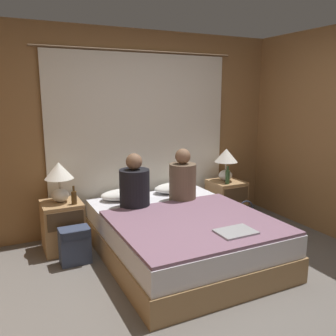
{
  "coord_description": "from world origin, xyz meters",
  "views": [
    {
      "loc": [
        -1.69,
        -2.28,
        1.73
      ],
      "look_at": [
        0.0,
        1.17,
        0.92
      ],
      "focal_mm": 38.0,
      "sensor_mm": 36.0,
      "label": 1
    }
  ],
  "objects_px": {
    "lamp_right": "(226,160)",
    "handbag_on_floor": "(245,220)",
    "nightstand_right": "(226,200)",
    "lamp_left": "(59,176)",
    "bed": "(181,236)",
    "person_left_in_bed": "(135,186)",
    "pillow_right": "(175,188)",
    "backpack_on_floor": "(75,243)",
    "nightstand_left": "(63,226)",
    "beer_bottle_on_right_stand": "(227,177)",
    "pillow_left": "(124,194)",
    "person_right_in_bed": "(183,179)",
    "laptop_on_bed": "(236,232)",
    "beer_bottle_on_left_stand": "(74,197)"
  },
  "relations": [
    {
      "from": "handbag_on_floor",
      "to": "lamp_left",
      "type": "bearing_deg",
      "value": 168.89
    },
    {
      "from": "nightstand_left",
      "to": "person_left_in_bed",
      "type": "distance_m",
      "value": 0.92
    },
    {
      "from": "lamp_left",
      "to": "pillow_left",
      "type": "distance_m",
      "value": 0.82
    },
    {
      "from": "lamp_right",
      "to": "backpack_on_floor",
      "type": "xyz_separation_m",
      "value": [
        -2.16,
        -0.43,
        -0.62
      ]
    },
    {
      "from": "laptop_on_bed",
      "to": "handbag_on_floor",
      "type": "height_order",
      "value": "laptop_on_bed"
    },
    {
      "from": "nightstand_right",
      "to": "person_left_in_bed",
      "type": "height_order",
      "value": "person_left_in_bed"
    },
    {
      "from": "nightstand_right",
      "to": "person_right_in_bed",
      "type": "bearing_deg",
      "value": -161.67
    },
    {
      "from": "lamp_left",
      "to": "laptop_on_bed",
      "type": "height_order",
      "value": "lamp_left"
    },
    {
      "from": "pillow_left",
      "to": "laptop_on_bed",
      "type": "bearing_deg",
      "value": -70.91
    },
    {
      "from": "handbag_on_floor",
      "to": "nightstand_right",
      "type": "bearing_deg",
      "value": 92.64
    },
    {
      "from": "lamp_left",
      "to": "pillow_left",
      "type": "height_order",
      "value": "lamp_left"
    },
    {
      "from": "lamp_left",
      "to": "person_left_in_bed",
      "type": "xyz_separation_m",
      "value": [
        0.76,
        -0.31,
        -0.12
      ]
    },
    {
      "from": "pillow_left",
      "to": "handbag_on_floor",
      "type": "height_order",
      "value": "pillow_left"
    },
    {
      "from": "lamp_left",
      "to": "person_left_in_bed",
      "type": "distance_m",
      "value": 0.83
    },
    {
      "from": "lamp_right",
      "to": "handbag_on_floor",
      "type": "relative_size",
      "value": 1.16
    },
    {
      "from": "backpack_on_floor",
      "to": "handbag_on_floor",
      "type": "height_order",
      "value": "backpack_on_floor"
    },
    {
      "from": "nightstand_left",
      "to": "lamp_right",
      "type": "xyz_separation_m",
      "value": [
        2.2,
        0.03,
        0.56
      ]
    },
    {
      "from": "backpack_on_floor",
      "to": "beer_bottle_on_right_stand",
      "type": "bearing_deg",
      "value": 7.47
    },
    {
      "from": "nightstand_left",
      "to": "laptop_on_bed",
      "type": "bearing_deg",
      "value": -48.41
    },
    {
      "from": "nightstand_right",
      "to": "beer_bottle_on_right_stand",
      "type": "relative_size",
      "value": 2.31
    },
    {
      "from": "nightstand_left",
      "to": "person_right_in_bed",
      "type": "xyz_separation_m",
      "value": [
        1.37,
        -0.28,
        0.45
      ]
    },
    {
      "from": "backpack_on_floor",
      "to": "beer_bottle_on_left_stand",
      "type": "bearing_deg",
      "value": 75.59
    },
    {
      "from": "lamp_right",
      "to": "laptop_on_bed",
      "type": "height_order",
      "value": "lamp_right"
    },
    {
      "from": "lamp_left",
      "to": "laptop_on_bed",
      "type": "distance_m",
      "value": 1.99
    },
    {
      "from": "lamp_left",
      "to": "pillow_right",
      "type": "xyz_separation_m",
      "value": [
        1.45,
        0.05,
        -0.31
      ]
    },
    {
      "from": "lamp_right",
      "to": "beer_bottle_on_left_stand",
      "type": "bearing_deg",
      "value": -175.68
    },
    {
      "from": "nightstand_left",
      "to": "pillow_left",
      "type": "height_order",
      "value": "pillow_left"
    },
    {
      "from": "nightstand_left",
      "to": "beer_bottle_on_right_stand",
      "type": "distance_m",
      "value": 2.16
    },
    {
      "from": "lamp_right",
      "to": "laptop_on_bed",
      "type": "bearing_deg",
      "value": -121.97
    },
    {
      "from": "beer_bottle_on_left_stand",
      "to": "handbag_on_floor",
      "type": "bearing_deg",
      "value": -7.55
    },
    {
      "from": "nightstand_right",
      "to": "person_right_in_bed",
      "type": "xyz_separation_m",
      "value": [
        -0.84,
        -0.28,
        0.45
      ]
    },
    {
      "from": "nightstand_left",
      "to": "laptop_on_bed",
      "type": "height_order",
      "value": "nightstand_left"
    },
    {
      "from": "bed",
      "to": "person_right_in_bed",
      "type": "bearing_deg",
      "value": 59.6
    },
    {
      "from": "laptop_on_bed",
      "to": "nightstand_left",
      "type": "bearing_deg",
      "value": 131.59
    },
    {
      "from": "person_left_in_bed",
      "to": "person_right_in_bed",
      "type": "relative_size",
      "value": 0.98
    },
    {
      "from": "nightstand_right",
      "to": "lamp_left",
      "type": "distance_m",
      "value": 2.28
    },
    {
      "from": "nightstand_right",
      "to": "handbag_on_floor",
      "type": "distance_m",
      "value": 0.43
    },
    {
      "from": "pillow_right",
      "to": "nightstand_left",
      "type": "bearing_deg",
      "value": -176.65
    },
    {
      "from": "lamp_left",
      "to": "backpack_on_floor",
      "type": "relative_size",
      "value": 1.16
    },
    {
      "from": "pillow_right",
      "to": "backpack_on_floor",
      "type": "height_order",
      "value": "pillow_right"
    },
    {
      "from": "bed",
      "to": "person_left_in_bed",
      "type": "distance_m",
      "value": 0.75
    },
    {
      "from": "beer_bottle_on_right_stand",
      "to": "handbag_on_floor",
      "type": "relative_size",
      "value": 0.63
    },
    {
      "from": "nightstand_left",
      "to": "handbag_on_floor",
      "type": "xyz_separation_m",
      "value": [
        2.22,
        -0.4,
        -0.16
      ]
    },
    {
      "from": "lamp_left",
      "to": "beer_bottle_on_right_stand",
      "type": "bearing_deg",
      "value": -4.24
    },
    {
      "from": "nightstand_right",
      "to": "pillow_left",
      "type": "xyz_separation_m",
      "value": [
        -1.45,
        0.09,
        0.25
      ]
    },
    {
      "from": "beer_bottle_on_left_stand",
      "to": "handbag_on_floor",
      "type": "height_order",
      "value": "beer_bottle_on_left_stand"
    },
    {
      "from": "pillow_left",
      "to": "pillow_right",
      "type": "distance_m",
      "value": 0.7
    },
    {
      "from": "laptop_on_bed",
      "to": "person_left_in_bed",
      "type": "bearing_deg",
      "value": 114.19
    },
    {
      "from": "person_right_in_bed",
      "to": "pillow_right",
      "type": "bearing_deg",
      "value": 76.93
    },
    {
      "from": "bed",
      "to": "pillow_left",
      "type": "distance_m",
      "value": 0.93
    }
  ]
}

